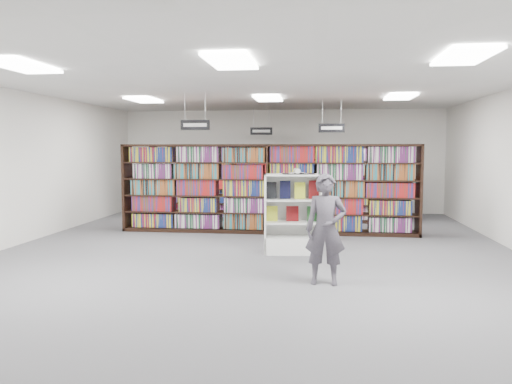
# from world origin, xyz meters

# --- Properties ---
(floor) EXTENTS (12.00, 12.00, 0.00)m
(floor) POSITION_xyz_m (0.00, 0.00, 0.00)
(floor) COLOR #504F54
(floor) RESTS_ON ground
(ceiling) EXTENTS (10.00, 12.00, 0.10)m
(ceiling) POSITION_xyz_m (0.00, 0.00, 3.20)
(ceiling) COLOR silver
(ceiling) RESTS_ON wall_back
(wall_back) EXTENTS (10.00, 0.10, 3.20)m
(wall_back) POSITION_xyz_m (0.00, 6.00, 1.60)
(wall_back) COLOR white
(wall_back) RESTS_ON ground
(wall_front) EXTENTS (10.00, 0.10, 3.20)m
(wall_front) POSITION_xyz_m (0.00, -6.00, 1.60)
(wall_front) COLOR white
(wall_front) RESTS_ON ground
(wall_left) EXTENTS (0.10, 12.00, 3.20)m
(wall_left) POSITION_xyz_m (-5.00, 0.00, 1.60)
(wall_left) COLOR white
(wall_left) RESTS_ON ground
(bookshelf_row_near) EXTENTS (7.00, 0.60, 2.10)m
(bookshelf_row_near) POSITION_xyz_m (0.00, 2.00, 1.05)
(bookshelf_row_near) COLOR black
(bookshelf_row_near) RESTS_ON floor
(bookshelf_row_mid) EXTENTS (7.00, 0.60, 2.10)m
(bookshelf_row_mid) POSITION_xyz_m (0.00, 4.00, 1.05)
(bookshelf_row_mid) COLOR black
(bookshelf_row_mid) RESTS_ON floor
(bookshelf_row_far) EXTENTS (7.00, 0.60, 2.10)m
(bookshelf_row_far) POSITION_xyz_m (0.00, 5.70, 1.05)
(bookshelf_row_far) COLOR black
(bookshelf_row_far) RESTS_ON floor
(aisle_sign_left) EXTENTS (0.65, 0.02, 0.80)m
(aisle_sign_left) POSITION_xyz_m (-1.50, 1.00, 2.53)
(aisle_sign_left) COLOR #B2B2B7
(aisle_sign_left) RESTS_ON ceiling
(aisle_sign_right) EXTENTS (0.65, 0.02, 0.80)m
(aisle_sign_right) POSITION_xyz_m (1.50, 3.00, 2.53)
(aisle_sign_right) COLOR #B2B2B7
(aisle_sign_right) RESTS_ON ceiling
(aisle_sign_center) EXTENTS (0.65, 0.02, 0.80)m
(aisle_sign_center) POSITION_xyz_m (-0.50, 5.00, 2.53)
(aisle_sign_center) COLOR #B2B2B7
(aisle_sign_center) RESTS_ON ceiling
(troffer_front_left) EXTENTS (0.60, 1.20, 0.04)m
(troffer_front_left) POSITION_xyz_m (-3.00, -3.00, 3.16)
(troffer_front_left) COLOR white
(troffer_front_left) RESTS_ON ceiling
(troffer_front_center) EXTENTS (0.60, 1.20, 0.04)m
(troffer_front_center) POSITION_xyz_m (0.00, -3.00, 3.16)
(troffer_front_center) COLOR white
(troffer_front_center) RESTS_ON ceiling
(troffer_front_right) EXTENTS (0.60, 1.20, 0.04)m
(troffer_front_right) POSITION_xyz_m (3.00, -3.00, 3.16)
(troffer_front_right) COLOR white
(troffer_front_right) RESTS_ON ceiling
(troffer_back_left) EXTENTS (0.60, 1.20, 0.04)m
(troffer_back_left) POSITION_xyz_m (-3.00, 2.00, 3.16)
(troffer_back_left) COLOR white
(troffer_back_left) RESTS_ON ceiling
(troffer_back_center) EXTENTS (0.60, 1.20, 0.04)m
(troffer_back_center) POSITION_xyz_m (0.00, 2.00, 3.16)
(troffer_back_center) COLOR white
(troffer_back_center) RESTS_ON ceiling
(troffer_back_right) EXTENTS (0.60, 1.20, 0.04)m
(troffer_back_right) POSITION_xyz_m (3.00, 2.00, 3.16)
(troffer_back_right) COLOR white
(troffer_back_right) RESTS_ON ceiling
(endcap_display) EXTENTS (1.13, 0.65, 1.52)m
(endcap_display) POSITION_xyz_m (0.69, -0.23, 0.50)
(endcap_display) COLOR white
(endcap_display) RESTS_ON floor
(open_book) EXTENTS (0.64, 0.44, 0.13)m
(open_book) POSITION_xyz_m (0.79, -0.23, 1.55)
(open_book) COLOR black
(open_book) RESTS_ON endcap_display
(shopper) EXTENTS (0.61, 0.41, 1.64)m
(shopper) POSITION_xyz_m (1.29, -2.40, 0.82)
(shopper) COLOR #45414A
(shopper) RESTS_ON floor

